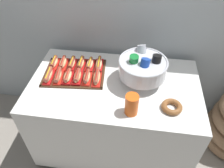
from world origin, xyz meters
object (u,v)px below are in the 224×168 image
hot_dog_0 (49,76)px  hot_dog_7 (63,63)px  hot_dog_2 (68,77)px  hot_dog_5 (97,77)px  hot_dog_10 (90,64)px  hot_dog_4 (87,77)px  hot_dog_8 (72,63)px  punch_bowl (143,67)px  cup_stack (132,105)px  hot_dog_6 (54,63)px  hot_dog_11 (99,64)px  hot_dog_9 (81,64)px  serving_tray (75,73)px  buffet_table (114,114)px  hot_dog_1 (58,76)px  hot_dog_3 (77,77)px  donut (172,107)px

hot_dog_0 → hot_dog_7: (0.06, 0.17, -0.00)m
hot_dog_2 → hot_dog_5: 0.23m
hot_dog_0 → hot_dog_10: 0.34m
hot_dog_4 → hot_dog_8: 0.22m
punch_bowl → cup_stack: size_ratio=2.34×
hot_dog_8 → cup_stack: 0.67m
hot_dog_7 → hot_dog_2: bearing=-60.6°
hot_dog_6 → hot_dog_0: bearing=-85.1°
hot_dog_5 → hot_dog_11: bearing=94.9°
hot_dog_9 → hot_dog_11: (0.15, 0.01, -0.00)m
serving_tray → punch_bowl: bearing=-2.1°
buffet_table → serving_tray: bearing=167.0°
hot_dog_1 → cup_stack: bearing=-23.1°
hot_dog_3 → hot_dog_4: size_ratio=1.03×
donut → serving_tray: bearing=160.1°
hot_dog_5 → hot_dog_8: hot_dog_5 is taller
hot_dog_7 → hot_dog_9: size_ratio=1.01×
hot_dog_7 → hot_dog_5: bearing=-23.9°
hot_dog_9 → punch_bowl: bearing=-11.8°
hot_dog_6 → hot_dog_8: (0.15, 0.01, -0.00)m
hot_dog_9 → hot_dog_10: (0.07, 0.01, -0.00)m
hot_dog_1 → hot_dog_0: bearing=-175.1°
hot_dog_4 → hot_dog_5: size_ratio=0.83×
donut → hot_dog_10: bearing=150.7°
hot_dog_0 → donut: 0.95m
hot_dog_1 → hot_dog_9: same height
hot_dog_3 → hot_dog_10: (0.06, 0.17, -0.00)m
hot_dog_10 → buffet_table: bearing=-36.5°
hot_dog_0 → hot_dog_3: size_ratio=1.13×
hot_dog_0 → hot_dog_1: same height
hot_dog_5 → hot_dog_8: 0.28m
hot_dog_3 → hot_dog_6: hot_dog_3 is taller
hot_dog_2 → hot_dog_5: size_ratio=0.84×
serving_tray → punch_bowl: 0.55m
hot_dog_1 → cup_stack: 0.64m
hot_dog_2 → hot_dog_5: hot_dog_5 is taller
hot_dog_1 → hot_dog_9: bearing=52.7°
hot_dog_11 → buffet_table: bearing=-48.9°
hot_dog_1 → hot_dog_6: bearing=119.4°
serving_tray → hot_dog_10: size_ratio=3.30×
cup_stack → hot_dog_11: bearing=124.3°
serving_tray → buffet_table: bearing=-13.0°
hot_dog_3 → hot_dog_8: hot_dog_3 is taller
hot_dog_0 → hot_dog_9: bearing=41.2°
hot_dog_7 → donut: (0.87, -0.34, -0.02)m
donut → hot_dog_1: bearing=168.2°
hot_dog_10 → cup_stack: cup_stack is taller
hot_dog_2 → donut: size_ratio=1.10×
hot_dog_8 → hot_dog_1: bearing=-109.5°
hot_dog_1 → hot_dog_4: (0.22, 0.02, 0.00)m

